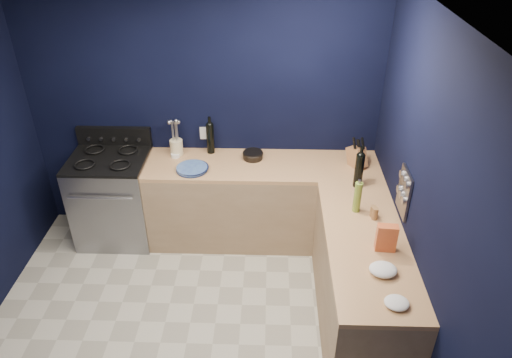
{
  "coord_description": "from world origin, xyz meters",
  "views": [
    {
      "loc": [
        0.66,
        -2.62,
        3.28
      ],
      "look_at": [
        0.55,
        1.0,
        1.0
      ],
      "focal_mm": 33.55,
      "sensor_mm": 36.0,
      "label": 1
    }
  ],
  "objects_px": {
    "plate_stack": "(192,169)",
    "knife_block": "(357,157)",
    "utensil_crock": "(177,147)",
    "crouton_bag": "(386,238)",
    "gas_range": "(115,199)"
  },
  "relations": [
    {
      "from": "plate_stack",
      "to": "knife_block",
      "type": "distance_m",
      "value": 1.6
    },
    {
      "from": "gas_range",
      "to": "knife_block",
      "type": "height_order",
      "value": "knife_block"
    },
    {
      "from": "knife_block",
      "to": "crouton_bag",
      "type": "bearing_deg",
      "value": -122.2
    },
    {
      "from": "gas_range",
      "to": "knife_block",
      "type": "distance_m",
      "value": 2.5
    },
    {
      "from": "utensil_crock",
      "to": "crouton_bag",
      "type": "height_order",
      "value": "crouton_bag"
    },
    {
      "from": "plate_stack",
      "to": "knife_block",
      "type": "relative_size",
      "value": 1.54
    },
    {
      "from": "gas_range",
      "to": "utensil_crock",
      "type": "bearing_deg",
      "value": 16.09
    },
    {
      "from": "knife_block",
      "to": "plate_stack",
      "type": "bearing_deg",
      "value": 151.13
    },
    {
      "from": "plate_stack",
      "to": "knife_block",
      "type": "height_order",
      "value": "knife_block"
    },
    {
      "from": "gas_range",
      "to": "crouton_bag",
      "type": "distance_m",
      "value": 2.82
    },
    {
      "from": "gas_range",
      "to": "crouton_bag",
      "type": "relative_size",
      "value": 4.13
    },
    {
      "from": "utensil_crock",
      "to": "knife_block",
      "type": "bearing_deg",
      "value": -5.58
    },
    {
      "from": "utensil_crock",
      "to": "crouton_bag",
      "type": "distance_m",
      "value": 2.31
    },
    {
      "from": "gas_range",
      "to": "utensil_crock",
      "type": "distance_m",
      "value": 0.86
    },
    {
      "from": "crouton_bag",
      "to": "plate_stack",
      "type": "bearing_deg",
      "value": 150.31
    }
  ]
}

